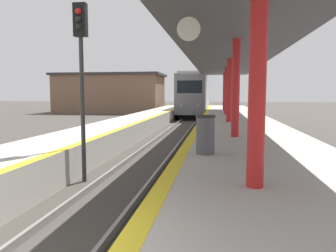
{
  "coord_description": "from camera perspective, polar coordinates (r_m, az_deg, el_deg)",
  "views": [
    {
      "loc": [
        2.53,
        -2.52,
        2.52
      ],
      "look_at": [
        -0.8,
        19.52,
        0.31
      ],
      "focal_mm": 35.0,
      "sensor_mm": 36.0,
      "label": 1
    }
  ],
  "objects": [
    {
      "name": "train",
      "position": [
        39.25,
        4.91,
        5.4
      ],
      "size": [
        2.87,
        18.74,
        4.62
      ],
      "color": "black",
      "rests_on": "ground"
    },
    {
      "name": "signal_near",
      "position": [
        9.55,
        -14.88,
        11.1
      ],
      "size": [
        0.36,
        0.31,
        4.98
      ],
      "color": "#2D2D2D",
      "rests_on": "ground"
    },
    {
      "name": "station_canopy",
      "position": [
        18.11,
        10.73,
        11.57
      ],
      "size": [
        4.41,
        31.52,
        3.6
      ],
      "color": "red",
      "rests_on": "platform_right"
    },
    {
      "name": "trash_bin",
      "position": [
        8.3,
        6.54,
        -1.48
      ],
      "size": [
        0.5,
        0.5,
        0.98
      ],
      "color": "#4C4C51",
      "rests_on": "platform_right"
    },
    {
      "name": "station_building",
      "position": [
        44.71,
        -9.98,
        5.67
      ],
      "size": [
        14.24,
        7.37,
        5.15
      ],
      "color": "brown",
      "rests_on": "ground"
    }
  ]
}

